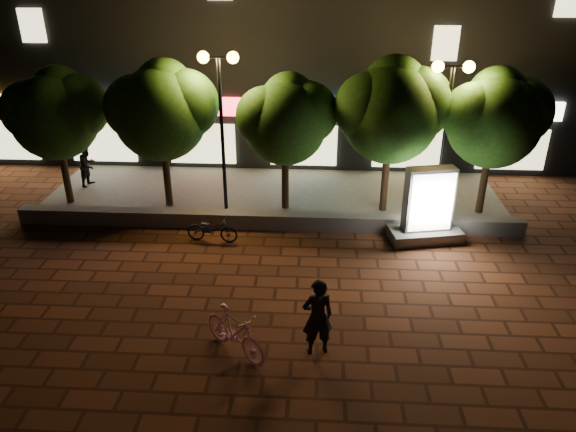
# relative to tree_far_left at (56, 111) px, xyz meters

# --- Properties ---
(ground) EXTENTS (80.00, 80.00, 0.00)m
(ground) POSITION_rel_tree_far_left_xyz_m (6.95, -5.46, -3.29)
(ground) COLOR brown
(ground) RESTS_ON ground
(retaining_wall) EXTENTS (16.00, 0.45, 0.50)m
(retaining_wall) POSITION_rel_tree_far_left_xyz_m (6.95, -1.46, -3.04)
(retaining_wall) COLOR slate
(retaining_wall) RESTS_ON ground
(sidewalk) EXTENTS (16.00, 5.00, 0.08)m
(sidewalk) POSITION_rel_tree_far_left_xyz_m (6.95, 1.04, -3.25)
(sidewalk) COLOR slate
(sidewalk) RESTS_ON ground
(building_block) EXTENTS (28.00, 8.12, 11.30)m
(building_block) POSITION_rel_tree_far_left_xyz_m (6.94, 7.53, 1.70)
(building_block) COLOR black
(building_block) RESTS_ON ground
(tree_far_left) EXTENTS (3.36, 2.80, 4.63)m
(tree_far_left) POSITION_rel_tree_far_left_xyz_m (0.00, 0.00, 0.00)
(tree_far_left) COLOR black
(tree_far_left) RESTS_ON sidewalk
(tree_left) EXTENTS (3.60, 3.00, 4.89)m
(tree_left) POSITION_rel_tree_far_left_xyz_m (3.50, 0.00, 0.15)
(tree_left) COLOR black
(tree_left) RESTS_ON sidewalk
(tree_mid) EXTENTS (3.24, 2.70, 4.50)m
(tree_mid) POSITION_rel_tree_far_left_xyz_m (7.50, -0.00, -0.08)
(tree_mid) COLOR black
(tree_mid) RESTS_ON sidewalk
(tree_right) EXTENTS (3.72, 3.10, 5.07)m
(tree_right) POSITION_rel_tree_far_left_xyz_m (10.80, 0.00, 0.27)
(tree_right) COLOR black
(tree_right) RESTS_ON sidewalk
(tree_far_right) EXTENTS (3.48, 2.90, 4.76)m
(tree_far_right) POSITION_rel_tree_far_left_xyz_m (14.00, 0.00, 0.08)
(tree_far_right) COLOR black
(tree_far_right) RESTS_ON sidewalk
(street_lamp_left) EXTENTS (1.26, 0.36, 5.18)m
(street_lamp_left) POSITION_rel_tree_far_left_xyz_m (5.45, -0.26, 0.74)
(street_lamp_left) COLOR black
(street_lamp_left) RESTS_ON sidewalk
(street_lamp_right) EXTENTS (1.26, 0.36, 4.98)m
(street_lamp_right) POSITION_rel_tree_far_left_xyz_m (12.45, -0.26, 0.60)
(street_lamp_right) COLOR black
(street_lamp_right) RESTS_ON sidewalk
(ad_kiosk) EXTENTS (2.32, 1.48, 2.33)m
(ad_kiosk) POSITION_rel_tree_far_left_xyz_m (11.83, -1.96, -2.35)
(ad_kiosk) COLOR slate
(ad_kiosk) RESTS_ON ground
(scooter_pink) EXTENTS (1.75, 1.60, 1.11)m
(scooter_pink) POSITION_rel_tree_far_left_xyz_m (6.83, -7.52, -2.74)
(scooter_pink) COLOR #F79CBF
(scooter_pink) RESTS_ON ground
(rider) EXTENTS (0.77, 0.61, 1.86)m
(rider) POSITION_rel_tree_far_left_xyz_m (8.60, -7.38, -2.36)
(rider) COLOR black
(rider) RESTS_ON ground
(scooter_parked) EXTENTS (1.59, 0.68, 0.82)m
(scooter_parked) POSITION_rel_tree_far_left_xyz_m (5.39, -2.46, -2.88)
(scooter_parked) COLOR black
(scooter_parked) RESTS_ON ground
(pedestrian) EXTENTS (0.74, 0.87, 1.56)m
(pedestrian) POSITION_rel_tree_far_left_xyz_m (0.06, 1.49, -2.43)
(pedestrian) COLOR black
(pedestrian) RESTS_ON sidewalk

